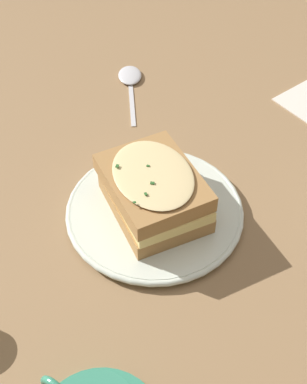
{
  "coord_description": "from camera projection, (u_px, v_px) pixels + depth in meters",
  "views": [
    {
      "loc": [
        0.43,
        -0.24,
        0.6
      ],
      "look_at": [
        -0.0,
        0.02,
        0.05
      ],
      "focal_mm": 50.0,
      "sensor_mm": 36.0,
      "label": 1
    }
  ],
  "objects": [
    {
      "name": "spoon",
      "position": [
        130.0,
        78.0,
        1.0
      ],
      "size": [
        0.17,
        0.1,
        0.01
      ],
      "rotation": [
        0.0,
        0.0,
        1.11
      ],
      "color": "silver",
      "rests_on": "ground_plane"
    },
    {
      "name": "sandwich",
      "position": [
        153.0,
        190.0,
        0.74
      ],
      "size": [
        0.16,
        0.13,
        0.08
      ],
      "rotation": [
        0.0,
        0.0,
        6.17
      ],
      "color": "#A37542",
      "rests_on": "dinner_plate"
    },
    {
      "name": "ground_plane",
      "position": [
        143.0,
        221.0,
        0.77
      ],
      "size": [
        2.4,
        2.4,
        0.0
      ],
      "primitive_type": "plane",
      "color": "olive"
    },
    {
      "name": "dinner_plate",
      "position": [
        154.0,
        210.0,
        0.78
      ],
      "size": [
        0.26,
        0.26,
        0.02
      ],
      "color": "silver",
      "rests_on": "ground_plane"
    }
  ]
}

